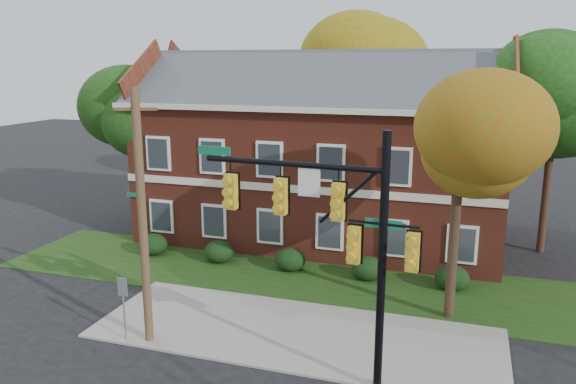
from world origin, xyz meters
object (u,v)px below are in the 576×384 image
(tree_far_rear, at_px, (374,67))
(traffic_signal, at_px, (335,230))
(hedge_far_left, at_px, (153,244))
(utility_pole, at_px, (142,219))
(hedge_center, at_px, (290,260))
(hedge_right, at_px, (367,268))
(tree_left_rear, at_px, (143,109))
(hedge_left, at_px, (219,252))
(tree_near_right, at_px, (468,138))
(tree_right_rear, at_px, (566,86))
(hedge_far_right, at_px, (452,278))
(sign_post, at_px, (123,299))
(apartment_building, at_px, (321,145))

(tree_far_rear, height_order, traffic_signal, tree_far_rear)
(hedge_far_left, relative_size, utility_pole, 0.17)
(hedge_center, bearing_deg, utility_pole, -108.04)
(hedge_right, relative_size, traffic_signal, 0.19)
(hedge_center, distance_m, tree_left_rear, 12.23)
(tree_far_rear, relative_size, traffic_signal, 1.54)
(tree_left_rear, relative_size, utility_pole, 1.05)
(hedge_left, bearing_deg, utility_pole, -82.66)
(hedge_far_left, bearing_deg, tree_near_right, -11.27)
(hedge_far_left, relative_size, tree_right_rear, 0.13)
(hedge_far_right, bearing_deg, sign_post, -142.25)
(traffic_signal, xyz_separation_m, sign_post, (-7.17, 0.15, -3.09))
(tree_right_rear, bearing_deg, hedge_far_right, -125.23)
(hedge_left, distance_m, sign_post, 8.02)
(hedge_right, bearing_deg, traffic_signal, -87.12)
(sign_post, bearing_deg, tree_far_rear, 71.05)
(hedge_left, relative_size, traffic_signal, 0.19)
(hedge_center, height_order, traffic_signal, traffic_signal)
(apartment_building, distance_m, hedge_far_left, 9.82)
(hedge_left, bearing_deg, hedge_far_right, 0.00)
(sign_post, bearing_deg, hedge_left, 85.10)
(hedge_far_left, xyz_separation_m, utility_pole, (4.49, -7.70, 3.76))
(hedge_far_right, bearing_deg, hedge_far_left, 180.00)
(tree_left_rear, distance_m, sign_post, 14.63)
(tree_far_rear, bearing_deg, hedge_center, -95.85)
(tree_left_rear, distance_m, traffic_signal, 18.43)
(hedge_far_left, relative_size, hedge_left, 1.00)
(apartment_building, relative_size, tree_far_rear, 1.63)
(tree_near_right, bearing_deg, sign_post, -154.02)
(hedge_right, relative_size, tree_right_rear, 0.13)
(apartment_building, height_order, tree_far_rear, tree_far_rear)
(hedge_right, height_order, hedge_far_right, same)
(utility_pole, bearing_deg, tree_right_rear, 24.23)
(traffic_signal, bearing_deg, hedge_far_right, 73.60)
(hedge_far_left, distance_m, sign_post, 8.84)
(hedge_right, bearing_deg, tree_right_rear, 38.02)
(traffic_signal, bearing_deg, hedge_left, 136.97)
(apartment_building, bearing_deg, sign_post, -103.89)
(hedge_far_left, height_order, hedge_right, same)
(hedge_far_left, distance_m, utility_pole, 9.67)
(hedge_far_right, distance_m, tree_left_rear, 18.30)
(hedge_center, distance_m, tree_right_rear, 14.94)
(tree_right_rear, relative_size, tree_far_rear, 0.92)
(apartment_building, bearing_deg, hedge_center, -90.00)
(utility_pole, bearing_deg, traffic_signal, -24.26)
(tree_near_right, bearing_deg, hedge_center, 158.58)
(hedge_left, height_order, tree_left_rear, tree_left_rear)
(tree_far_rear, relative_size, sign_post, 5.04)
(hedge_left, bearing_deg, hedge_far_left, 180.00)
(hedge_left, bearing_deg, apartment_building, 56.33)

